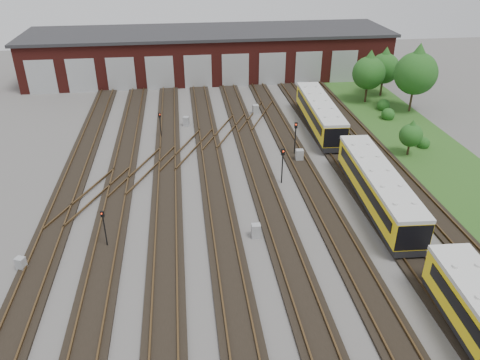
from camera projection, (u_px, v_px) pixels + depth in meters
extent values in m
plane|color=#4B4845|center=(250.00, 229.00, 33.61)|extent=(120.00, 120.00, 0.00)
cube|color=black|center=(48.00, 243.00, 32.00)|extent=(2.40, 70.00, 0.18)
cube|color=#523B20|center=(37.00, 241.00, 31.84)|extent=(0.10, 70.00, 0.15)
cube|color=#523B20|center=(59.00, 240.00, 32.00)|extent=(0.10, 70.00, 0.15)
cube|color=black|center=(108.00, 238.00, 32.44)|extent=(2.40, 70.00, 0.18)
cube|color=#523B20|center=(97.00, 237.00, 32.29)|extent=(0.10, 70.00, 0.15)
cube|color=#523B20|center=(118.00, 235.00, 32.45)|extent=(0.10, 70.00, 0.15)
cube|color=black|center=(166.00, 234.00, 32.89)|extent=(2.40, 70.00, 0.18)
cube|color=#523B20|center=(156.00, 233.00, 32.73)|extent=(0.10, 70.00, 0.15)
cube|color=#523B20|center=(176.00, 231.00, 32.90)|extent=(0.10, 70.00, 0.15)
cube|color=black|center=(223.00, 230.00, 33.34)|extent=(2.40, 70.00, 0.18)
cube|color=#523B20|center=(213.00, 229.00, 33.18)|extent=(0.10, 70.00, 0.15)
cube|color=#523B20|center=(233.00, 227.00, 33.34)|extent=(0.10, 70.00, 0.15)
cube|color=black|center=(278.00, 226.00, 33.79)|extent=(2.40, 70.00, 0.18)
cube|color=#523B20|center=(268.00, 225.00, 33.63)|extent=(0.10, 70.00, 0.15)
cube|color=#523B20|center=(288.00, 223.00, 33.79)|extent=(0.10, 70.00, 0.15)
cube|color=black|center=(331.00, 222.00, 34.24)|extent=(2.40, 70.00, 0.18)
cube|color=#523B20|center=(322.00, 221.00, 34.08)|extent=(0.10, 70.00, 0.15)
cube|color=#523B20|center=(341.00, 219.00, 34.24)|extent=(0.10, 70.00, 0.15)
cube|color=black|center=(384.00, 218.00, 34.69)|extent=(2.40, 70.00, 0.18)
cube|color=#523B20|center=(375.00, 217.00, 34.53)|extent=(0.10, 70.00, 0.15)
cube|color=#523B20|center=(393.00, 215.00, 34.69)|extent=(0.10, 70.00, 0.15)
cube|color=black|center=(434.00, 214.00, 35.14)|extent=(2.40, 70.00, 0.18)
cube|color=#523B20|center=(426.00, 213.00, 34.98)|extent=(0.10, 70.00, 0.15)
cube|color=#523B20|center=(444.00, 212.00, 35.14)|extent=(0.10, 70.00, 0.15)
cube|color=#523B20|center=(144.00, 169.00, 41.31)|extent=(5.40, 9.62, 0.15)
cube|color=#523B20|center=(188.00, 148.00, 45.24)|extent=(5.40, 9.62, 0.15)
cube|color=#523B20|center=(225.00, 130.00, 49.18)|extent=(5.40, 9.62, 0.15)
cube|color=#523B20|center=(91.00, 195.00, 37.37)|extent=(5.40, 9.62, 0.15)
cube|color=#523B20|center=(257.00, 115.00, 53.12)|extent=(5.40, 9.62, 0.15)
cube|color=#501814|center=(210.00, 54.00, 67.05)|extent=(50.00, 12.00, 6.00)
cube|color=#28282A|center=(209.00, 32.00, 65.55)|extent=(51.00, 12.50, 0.40)
cube|color=#A8ACAE|center=(41.00, 77.00, 59.72)|extent=(3.60, 0.12, 4.40)
cube|color=#A8ACAE|center=(82.00, 76.00, 60.28)|extent=(3.60, 0.12, 4.40)
cube|color=#A8ACAE|center=(121.00, 74.00, 60.84)|extent=(3.60, 0.12, 4.40)
cube|color=#A8ACAE|center=(160.00, 73.00, 61.40)|extent=(3.60, 0.12, 4.40)
cube|color=#A8ACAE|center=(198.00, 72.00, 61.96)|extent=(3.60, 0.12, 4.40)
cube|color=#A8ACAE|center=(235.00, 70.00, 62.52)|extent=(3.60, 0.12, 4.40)
cube|color=#A8ACAE|center=(272.00, 69.00, 63.08)|extent=(3.60, 0.12, 4.40)
cube|color=#A8ACAE|center=(308.00, 68.00, 63.64)|extent=(3.60, 0.12, 4.40)
cube|color=#A8ACAE|center=(344.00, 67.00, 64.20)|extent=(3.60, 0.12, 4.40)
cube|color=#1F4F1A|center=(432.00, 155.00, 44.45)|extent=(8.00, 55.00, 0.05)
cube|color=black|center=(376.00, 200.00, 35.96)|extent=(2.80, 13.67, 0.54)
cube|color=yellow|center=(378.00, 186.00, 35.35)|extent=(3.07, 13.68, 1.99)
cube|color=silver|center=(380.00, 173.00, 34.81)|extent=(3.16, 13.69, 0.27)
cube|color=black|center=(363.00, 184.00, 35.17)|extent=(0.69, 11.93, 0.77)
cube|color=black|center=(394.00, 183.00, 35.32)|extent=(0.69, 11.93, 0.77)
cube|color=black|center=(319.00, 124.00, 49.91)|extent=(2.80, 13.67, 0.54)
cube|color=yellow|center=(320.00, 113.00, 49.30)|extent=(3.07, 13.68, 1.99)
cube|color=silver|center=(320.00, 102.00, 48.76)|extent=(3.16, 13.69, 0.27)
cube|color=black|center=(309.00, 111.00, 49.12)|extent=(0.69, 11.93, 0.77)
cube|color=black|center=(331.00, 110.00, 49.27)|extent=(0.69, 11.93, 0.77)
cylinder|color=black|center=(105.00, 232.00, 31.10)|extent=(0.09, 0.09, 2.44)
cube|color=black|center=(102.00, 214.00, 30.42)|extent=(0.25, 0.19, 0.43)
sphere|color=red|center=(102.00, 214.00, 30.30)|extent=(0.10, 0.10, 0.10)
cylinder|color=black|center=(161.00, 128.00, 47.48)|extent=(0.09, 0.09, 2.28)
cube|color=black|center=(160.00, 115.00, 46.83)|extent=(0.26, 0.22, 0.45)
sphere|color=red|center=(159.00, 115.00, 46.71)|extent=(0.11, 0.11, 0.11)
cylinder|color=black|center=(282.00, 169.00, 39.04)|extent=(0.11, 0.11, 2.60)
cube|color=black|center=(283.00, 152.00, 38.29)|extent=(0.29, 0.19, 0.55)
sphere|color=red|center=(283.00, 151.00, 38.14)|extent=(0.13, 0.13, 0.13)
cylinder|color=black|center=(295.00, 142.00, 43.78)|extent=(0.11, 0.11, 2.76)
cube|color=black|center=(296.00, 125.00, 42.99)|extent=(0.31, 0.22, 0.56)
sphere|color=red|center=(296.00, 125.00, 42.84)|extent=(0.13, 0.13, 0.13)
cube|color=#97999B|center=(21.00, 264.00, 29.38)|extent=(0.70, 0.65, 0.93)
cube|color=#97999B|center=(186.00, 121.00, 50.79)|extent=(0.74, 0.67, 1.02)
cube|color=#97999B|center=(256.00, 231.00, 32.47)|extent=(0.63, 0.53, 1.04)
cube|color=#97999B|center=(256.00, 110.00, 53.95)|extent=(0.72, 0.62, 1.10)
cube|color=#97999B|center=(299.00, 155.00, 43.06)|extent=(0.71, 0.60, 1.14)
cylinder|color=#332617|center=(366.00, 95.00, 57.34)|extent=(0.25, 0.25, 2.01)
sphere|color=#1C4112|center=(369.00, 73.00, 56.07)|extent=(3.90, 3.90, 3.90)
cone|color=#1C4112|center=(370.00, 61.00, 55.40)|extent=(3.34, 3.34, 2.79)
cylinder|color=#332617|center=(381.00, 88.00, 59.62)|extent=(0.26, 0.26, 1.93)
sphere|color=#1C4112|center=(384.00, 68.00, 58.39)|extent=(3.76, 3.76, 3.76)
cone|color=#1C4112|center=(386.00, 58.00, 57.75)|extent=(3.22, 3.22, 2.68)
cylinder|color=#332617|center=(411.00, 101.00, 54.43)|extent=(0.25, 0.25, 2.46)
sphere|color=#1C4112|center=(416.00, 73.00, 52.86)|extent=(4.79, 4.79, 4.79)
cone|color=#1C4112|center=(419.00, 58.00, 52.05)|extent=(4.11, 4.11, 3.42)
cylinder|color=#332617|center=(408.00, 150.00, 44.23)|extent=(0.20, 0.20, 1.10)
sphere|color=#1C4112|center=(411.00, 135.00, 43.53)|extent=(2.15, 2.15, 2.15)
cone|color=#1C4112|center=(412.00, 128.00, 43.16)|extent=(1.84, 1.84, 1.53)
sphere|color=#1C4112|center=(424.00, 142.00, 45.73)|extent=(1.24, 1.24, 1.24)
sphere|color=#1C4112|center=(384.00, 104.00, 55.09)|extent=(1.51, 1.51, 1.51)
sphere|color=#1C4112|center=(388.00, 113.00, 52.46)|extent=(1.49, 1.49, 1.49)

